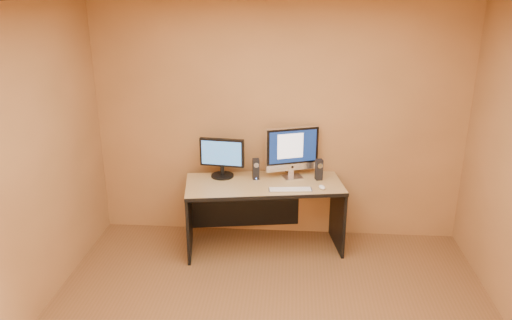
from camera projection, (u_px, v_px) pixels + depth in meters
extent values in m
plane|color=white|center=(271.00, 4.00, 3.07)|extent=(4.00, 4.00, 0.00)
cube|color=silver|center=(290.00, 190.00, 5.01)|extent=(0.45, 0.16, 0.02)
ellipsoid|color=white|center=(322.00, 187.00, 5.05)|extent=(0.09, 0.12, 0.04)
cylinder|color=black|center=(291.00, 174.00, 5.43)|extent=(0.13, 0.19, 0.01)
cylinder|color=black|center=(289.00, 174.00, 5.45)|extent=(0.02, 0.18, 0.01)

